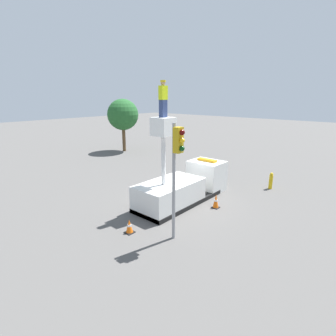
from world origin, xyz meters
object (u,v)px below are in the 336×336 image
(fire_hydrant, at_px, (271,181))
(traffic_light_pole, at_px, (177,160))
(bucket_truck, at_px, (183,187))
(traffic_cone_curbside, at_px, (216,201))
(traffic_cone_rear, at_px, (129,226))
(tree_left_bg, at_px, (123,115))
(worker, at_px, (163,99))

(fire_hydrant, bearing_deg, traffic_light_pole, 175.81)
(bucket_truck, bearing_deg, traffic_cone_curbside, -79.23)
(bucket_truck, distance_m, fire_hydrant, 6.28)
(bucket_truck, relative_size, traffic_cone_rear, 10.02)
(tree_left_bg, bearing_deg, traffic_light_pole, -123.16)
(traffic_cone_rear, relative_size, traffic_cone_curbside, 0.83)
(traffic_light_pole, height_order, fire_hydrant, traffic_light_pole)
(bucket_truck, xyz_separation_m, traffic_light_pole, (-3.58, -2.44, 2.65))
(bucket_truck, height_order, traffic_cone_rear, bucket_truck)
(traffic_cone_curbside, bearing_deg, fire_hydrant, -12.28)
(tree_left_bg, bearing_deg, worker, -122.26)
(traffic_light_pole, xyz_separation_m, traffic_cone_rear, (-0.96, 1.92, -3.21))
(fire_hydrant, distance_m, traffic_cone_curbside, 5.19)
(worker, distance_m, traffic_cone_rear, 6.22)
(traffic_light_pole, xyz_separation_m, fire_hydrant, (9.03, -0.66, -2.97))
(worker, height_order, traffic_cone_rear, worker)
(traffic_light_pole, relative_size, fire_hydrant, 4.48)
(traffic_light_pole, height_order, tree_left_bg, tree_left_bg)
(bucket_truck, relative_size, worker, 3.72)
(fire_hydrant, xyz_separation_m, traffic_cone_curbside, (-5.07, 1.10, -0.17))
(bucket_truck, bearing_deg, tree_left_bg, 63.01)
(worker, xyz_separation_m, fire_hydrant, (7.13, -3.10, -5.26))
(bucket_truck, height_order, traffic_light_pole, traffic_light_pole)
(bucket_truck, relative_size, tree_left_bg, 1.14)
(traffic_light_pole, bearing_deg, traffic_cone_curbside, 6.36)
(traffic_light_pole, height_order, traffic_cone_curbside, traffic_light_pole)
(traffic_cone_rear, height_order, traffic_cone_curbside, traffic_cone_curbside)
(bucket_truck, height_order, tree_left_bg, tree_left_bg)
(worker, distance_m, fire_hydrant, 9.39)
(worker, bearing_deg, traffic_light_pole, -127.92)
(bucket_truck, relative_size, traffic_cone_curbside, 8.30)
(bucket_truck, bearing_deg, traffic_cone_rear, -173.56)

